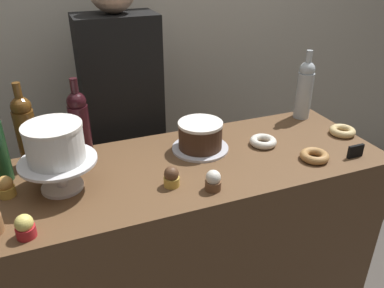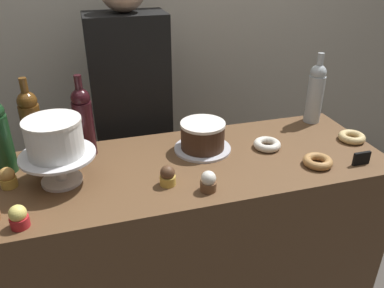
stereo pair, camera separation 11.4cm
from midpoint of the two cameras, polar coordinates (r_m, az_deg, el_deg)
The scene contains 19 objects.
back_wall at distance 2.14m, azimuth -5.21°, elevation 17.69°, with size 6.00×0.05×2.60m.
display_counter at distance 1.76m, azimuth 1.92°, elevation -15.76°, with size 1.52×0.57×0.91m.
cake_stand_pedestal at distance 1.39m, azimuth -16.94°, elevation -2.69°, with size 0.26×0.26×0.11m.
white_layer_cake at distance 1.34m, azimuth -17.51°, elevation 0.96°, with size 0.19×0.19×0.13m.
silver_serving_platter at distance 1.57m, azimuth 3.64°, elevation -0.70°, with size 0.23×0.23×0.01m.
chocolate_round_cake at distance 1.55m, azimuth 3.70°, elevation 1.27°, with size 0.18×0.18×0.11m.
wine_bottle_amber at distance 1.55m, azimuth -20.77°, elevation 2.74°, with size 0.08×0.08×0.33m.
wine_bottle_clear at distance 1.88m, azimuth 19.51°, elevation 7.22°, with size 0.08×0.08×0.33m.
wine_bottle_dark_red at distance 1.52m, azimuth -13.76°, elevation 3.35°, with size 0.08×0.08×0.33m.
wine_bottle_green at distance 1.50m, azimuth -24.75°, elevation 1.07°, with size 0.08×0.08×0.33m.
cupcake_chocolate at distance 1.33m, azimuth -1.20°, elevation -4.81°, with size 0.06×0.06×0.07m.
cupcake_vanilla at distance 1.31m, azimuth 4.78°, elevation -5.67°, with size 0.06×0.06×0.07m.
cupcake_lemon at distance 1.24m, azimuth -21.95°, elevation -10.09°, with size 0.06×0.06×0.07m.
cupcake_caramel at distance 1.44m, azimuth -23.68°, elevation -4.68°, with size 0.06×0.06×0.07m.
donut_maple at distance 1.55m, azimuth 20.17°, elevation -2.49°, with size 0.11×0.11×0.03m.
donut_sugar at distance 1.62m, azimuth 13.06°, elevation -0.10°, with size 0.11×0.11×0.03m.
donut_glazed at distance 1.80m, azimuth 24.32°, elevation 0.91°, with size 0.11×0.11×0.03m.
price_sign_chalkboard at distance 1.62m, azimuth 25.73°, elevation -1.97°, with size 0.07×0.01×0.05m.
barista_figure at distance 1.93m, azimuth -7.06°, elevation 2.10°, with size 0.36×0.22×1.60m.
Camera 2 is at (-0.36, -1.23, 1.66)m, focal length 35.94 mm.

